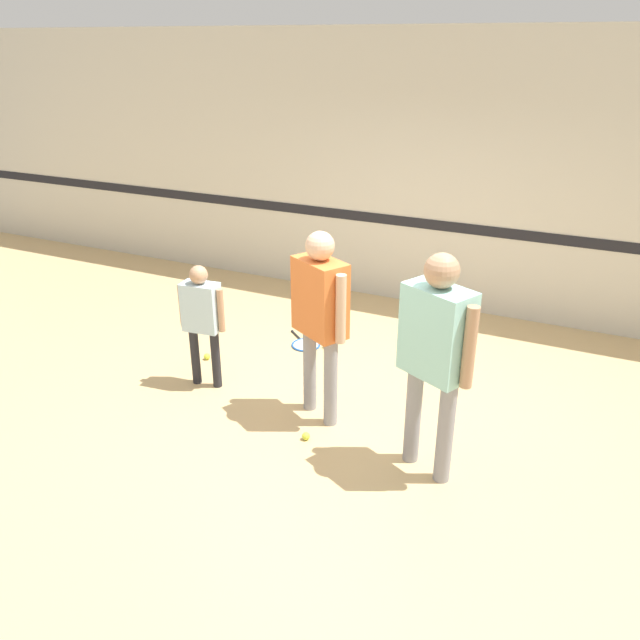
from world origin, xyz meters
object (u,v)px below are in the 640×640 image
(person_instructor, at_px, (320,307))
(person_student_left, at_px, (202,313))
(tennis_ball_by_spare_racket, at_px, (326,345))
(tennis_ball_stray_left, at_px, (207,356))
(person_student_right, at_px, (436,344))
(racket_spare_on_floor, at_px, (305,344))
(tennis_ball_near_instructor, at_px, (306,436))

(person_instructor, bearing_deg, person_student_left, -152.38)
(tennis_ball_by_spare_racket, distance_m, tennis_ball_stray_left, 1.27)
(person_student_right, xyz_separation_m, racket_spare_on_floor, (-1.80, 1.53, -1.07))
(racket_spare_on_floor, bearing_deg, person_instructor, 161.52)
(racket_spare_on_floor, distance_m, tennis_ball_stray_left, 1.07)
(tennis_ball_by_spare_racket, bearing_deg, person_instructor, -67.97)
(person_instructor, bearing_deg, tennis_ball_stray_left, -167.66)
(person_student_left, relative_size, tennis_ball_stray_left, 18.32)
(racket_spare_on_floor, height_order, tennis_ball_stray_left, tennis_ball_stray_left)
(person_student_right, relative_size, racket_spare_on_floor, 3.28)
(person_student_right, height_order, racket_spare_on_floor, person_student_right)
(person_student_left, height_order, tennis_ball_stray_left, person_student_left)
(tennis_ball_stray_left, bearing_deg, person_instructor, -16.88)
(tennis_ball_near_instructor, height_order, tennis_ball_by_spare_racket, same)
(person_student_left, relative_size, tennis_ball_near_instructor, 18.32)
(person_student_right, xyz_separation_m, tennis_ball_near_instructor, (-1.01, -0.05, -1.05))
(person_instructor, xyz_separation_m, tennis_ball_by_spare_racket, (-0.50, 1.23, -1.01))
(racket_spare_on_floor, relative_size, tennis_ball_stray_left, 8.08)
(person_student_right, distance_m, tennis_ball_by_spare_racket, 2.45)
(tennis_ball_near_instructor, bearing_deg, tennis_ball_by_spare_racket, 108.75)
(person_instructor, distance_m, tennis_ball_by_spare_racket, 1.66)
(person_student_right, xyz_separation_m, tennis_ball_stray_left, (-2.57, 0.80, -1.05))
(tennis_ball_by_spare_racket, relative_size, tennis_ball_stray_left, 1.00)
(tennis_ball_near_instructor, xyz_separation_m, tennis_ball_stray_left, (-1.56, 0.85, 0.00))
(tennis_ball_near_instructor, bearing_deg, person_instructor, 97.58)
(person_instructor, distance_m, tennis_ball_near_instructor, 1.08)
(person_student_right, bearing_deg, tennis_ball_near_instructor, 28.57)
(tennis_ball_near_instructor, distance_m, tennis_ball_stray_left, 1.78)
(person_student_right, height_order, tennis_ball_near_instructor, person_student_right)
(person_instructor, relative_size, person_student_right, 0.96)
(person_instructor, xyz_separation_m, person_student_right, (1.06, -0.34, 0.04))
(person_student_left, distance_m, tennis_ball_by_spare_racket, 1.57)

